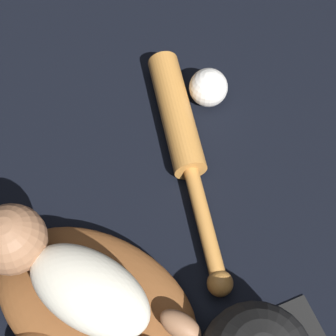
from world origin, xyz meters
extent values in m
plane|color=black|center=(0.00, 0.00, 0.00)|extent=(6.00, 6.00, 0.00)
ellipsoid|color=brown|center=(0.00, 0.04, 0.04)|extent=(0.40, 0.31, 0.07)
ellipsoid|color=silver|center=(0.00, 0.04, 0.12)|extent=(0.23, 0.15, 0.08)
sphere|color=#936647|center=(0.14, 0.07, 0.13)|extent=(0.11, 0.11, 0.11)
ellipsoid|color=#936647|center=(-0.13, -0.02, 0.09)|extent=(0.08, 0.05, 0.04)
cylinder|color=#C6843D|center=(0.16, -0.33, 0.03)|extent=(0.25, 0.21, 0.06)
cylinder|color=#C6843D|center=(-0.04, -0.19, 0.03)|extent=(0.19, 0.15, 0.03)
sphere|color=#A97034|center=(-0.13, -0.13, 0.03)|extent=(0.05, 0.05, 0.05)
sphere|color=white|center=(0.15, -0.42, 0.04)|extent=(0.08, 0.08, 0.08)
camera|label=1|loc=(-0.25, 0.14, 0.95)|focal=60.00mm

